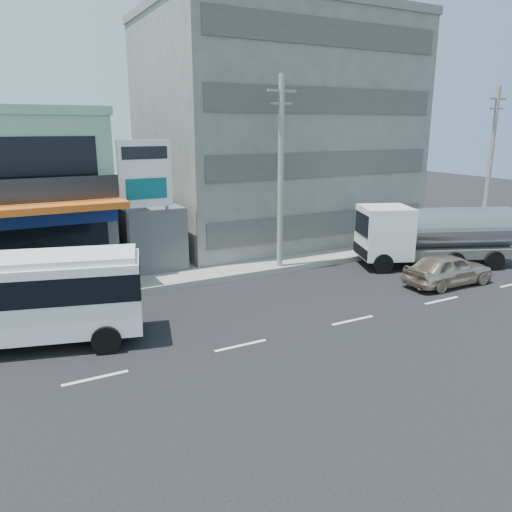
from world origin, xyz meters
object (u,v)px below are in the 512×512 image
Objects in this scene: utility_pole_far at (490,163)px; concrete_building at (274,134)px; billboard at (146,182)px; sedan at (448,269)px; minibus at (25,293)px; tanker_truck at (430,234)px; utility_pole_near at (281,174)px; motorcycle_rider at (56,308)px; satellite_dish at (147,204)px.

concrete_building is at bearing 147.65° from utility_pole_far.
billboard reaches higher than sedan.
minibus is at bearing -145.16° from concrete_building.
tanker_truck is at bearing -30.59° from sedan.
concrete_building is 12.17m from billboard.
utility_pole_near reaches higher than motorcycle_rider.
billboard is 2.91× the size of motorcycle_rider.
utility_pole_near is 16.00m from utility_pole_far.
satellite_dish is 7.17m from utility_pole_near.
satellite_dish is 15.56m from sedan.
satellite_dish is 8.68m from motorcycle_rider.
satellite_dish reaches higher than motorcycle_rider.
billboard is 0.84× the size of minibus.
utility_pole_far is 2.14× the size of sedan.
utility_pole_near is 12.54m from motorcycle_rider.
utility_pole_far is 12.40m from sedan.
utility_pole_far is (22.50, -1.80, 0.22)m from billboard.
concrete_building reaches higher than billboard.
tanker_truck reaches higher than minibus.
utility_pole_near reaches higher than billboard.
utility_pole_near is (6.00, -3.60, 1.57)m from satellite_dish.
minibus is 1.75× the size of sedan.
billboard is 6.75m from utility_pole_near.
concrete_building is 2.32× the size of billboard.
billboard reaches higher than motorcycle_rider.
concrete_building is at bearing 34.84° from minibus.
utility_pole_near is at bearing 180.00° from utility_pole_far.
utility_pole_far is at bearing 19.80° from tanker_truck.
utility_pole_near reaches higher than minibus.
concrete_building is at bearing 21.80° from satellite_dish.
billboard is 8.83m from minibus.
motorcycle_rider is at bearing -139.04° from billboard.
sedan is (12.50, -7.70, -4.13)m from billboard.
minibus is 2.11m from motorcycle_rider.
sedan is at bearing -149.46° from utility_pole_far.
billboard is 0.69× the size of utility_pole_near.
utility_pole_far is at bearing 0.00° from utility_pole_near.
minibus is (-28.54, -3.91, -3.20)m from utility_pole_far.
utility_pole_far is 9.30m from tanker_truck.
satellite_dish is at bearing 48.17° from motorcycle_rider.
utility_pole_far is 1.22× the size of minibus.
tanker_truck is at bearing -20.54° from utility_pole_near.
minibus is at bearing -131.03° from satellite_dish.
concrete_building is 3.43× the size of sedan.
motorcycle_rider is (-17.48, 3.38, -0.01)m from sedan.
sedan is at bearing -6.11° from minibus.
minibus is 20.40m from tanker_truck.
motorcycle_rider is (-27.48, -2.52, -4.37)m from utility_pole_far.
concrete_building is at bearing 28.92° from billboard.
utility_pole_near is (6.50, -1.80, 0.22)m from billboard.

